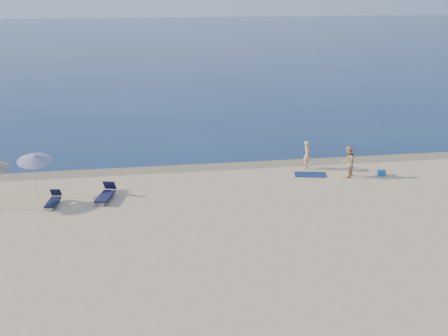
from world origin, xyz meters
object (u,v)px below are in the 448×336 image
at_px(person_right, 348,162).
at_px(umbrella_near, 34,158).
at_px(blue_cooler, 381,173).
at_px(person_left, 307,155).

bearing_deg(person_right, umbrella_near, -53.34).
relative_size(person_right, blue_cooler, 3.97).
bearing_deg(blue_cooler, umbrella_near, -178.64).
distance_m(person_left, person_right, 2.53).
height_order(blue_cooler, umbrella_near, umbrella_near).
bearing_deg(person_right, person_left, -98.65).
xyz_separation_m(person_left, person_right, (1.78, -1.80, 0.05)).
relative_size(person_left, blue_cooler, 3.74).
distance_m(person_right, blue_cooler, 2.10).
bearing_deg(blue_cooler, person_left, 155.30).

